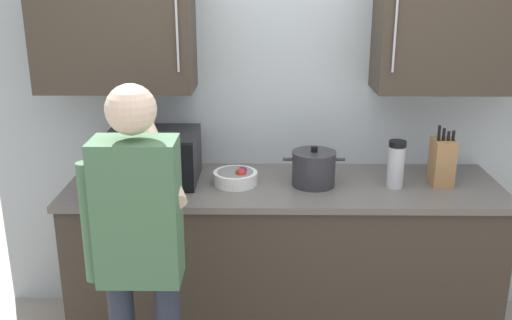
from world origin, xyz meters
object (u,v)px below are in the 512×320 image
thermos_flask (396,164)px  person_figure (139,241)px  fruit_bowl (236,177)px  knife_block (442,161)px  stock_pot (314,168)px  microwave_oven (148,157)px

thermos_flask → person_figure: size_ratio=0.16×
thermos_flask → fruit_bowl: thermos_flask is taller
fruit_bowl → knife_block: size_ratio=0.72×
stock_pot → person_figure: 1.11m
stock_pot → knife_block: (0.69, 0.03, 0.03)m
thermos_flask → knife_block: (0.26, 0.05, -0.00)m
thermos_flask → stock_pot: thermos_flask is taller
microwave_oven → person_figure: (0.11, -0.83, -0.10)m
fruit_bowl → person_figure: (-0.37, -0.78, -0.00)m
fruit_bowl → knife_block: 1.11m
stock_pot → knife_block: bearing=2.1°
microwave_oven → person_figure: bearing=-82.3°
microwave_oven → stock_pot: microwave_oven is taller
stock_pot → knife_block: size_ratio=0.99×
knife_block → person_figure: bearing=-151.4°
microwave_oven → thermos_flask: (1.33, -0.08, -0.01)m
fruit_bowl → knife_block: bearing=1.0°
thermos_flask → fruit_bowl: bearing=177.8°
thermos_flask → stock_pot: size_ratio=0.78×
knife_block → person_figure: (-1.48, -0.80, -0.09)m
stock_pot → knife_block: 0.69m
thermos_flask → fruit_bowl: 0.86m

